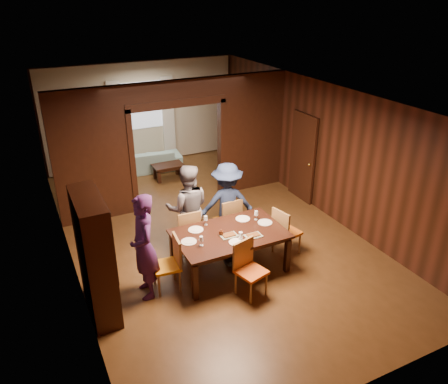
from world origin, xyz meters
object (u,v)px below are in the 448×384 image
person_purple (144,247)px  person_grey (188,209)px  sofa (145,161)px  chair_right (287,231)px  chair_left (166,264)px  hutch (95,257)px  coffee_table (168,172)px  chair_far_r (227,219)px  person_navy (227,203)px  chair_far_l (187,231)px  chair_near (251,270)px  dining_table (230,251)px

person_purple → person_grey: bearing=133.4°
person_purple → sofa: 5.54m
sofa → chair_right: size_ratio=2.06×
chair_left → hutch: (-1.12, -0.04, 0.52)m
coffee_table → chair_far_r: 3.53m
person_navy → chair_far_r: person_navy is taller
hutch → chair_far_l: bearing=26.5°
person_grey → chair_right: bearing=168.1°
sofa → chair_near: size_ratio=2.06×
chair_right → sofa: bearing=0.9°
sofa → chair_left: bearing=83.7°
sofa → chair_right: chair_right is taller
person_navy → dining_table: bearing=81.5°
sofa → person_purple: bearing=80.1°
person_grey → chair_near: 1.87m
person_purple → chair_far_r: (1.97, 0.94, -0.43)m
chair_far_l → chair_near: size_ratio=1.00×
person_grey → hutch: size_ratio=0.88×
chair_right → chair_far_r: same height
dining_table → coffee_table: dining_table is taller
chair_right → coffee_table: bearing=-1.6°
person_purple → sofa: bearing=166.3°
chair_left → hutch: hutch is taller
coffee_table → hutch: bearing=-121.1°
sofa → chair_far_l: size_ratio=2.06×
chair_left → chair_far_l: 1.14m
person_purple → person_grey: person_purple is taller
chair_right → chair_far_l: 1.91m
sofa → coffee_table: (0.39, -0.82, -0.09)m
dining_table → person_purple: bearing=-179.1°
coffee_table → chair_far_l: chair_far_l is taller
person_navy → chair_right: bearing=147.2°
chair_left → sofa: bearing=172.3°
dining_table → coffee_table: size_ratio=2.44×
person_navy → chair_far_l: bearing=21.0°
chair_far_r → hutch: (-2.75, -1.01, 0.52)m
sofa → hutch: size_ratio=1.00×
person_grey → chair_far_l: (-0.08, -0.13, -0.40)m
person_purple → person_grey: size_ratio=1.03×
coffee_table → chair_far_r: size_ratio=0.82×
chair_near → chair_left: bearing=131.8°
person_purple → chair_far_r: bearing=118.3°
hutch → person_navy: bearing=20.2°
dining_table → chair_far_l: size_ratio=2.01×
person_grey → dining_table: bearing=131.6°
sofa → chair_near: 6.08m
sofa → chair_right: bearing=109.7°
chair_far_r → dining_table: bearing=63.8°
dining_table → chair_left: chair_left is taller
person_purple → chair_far_r: size_ratio=1.88×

